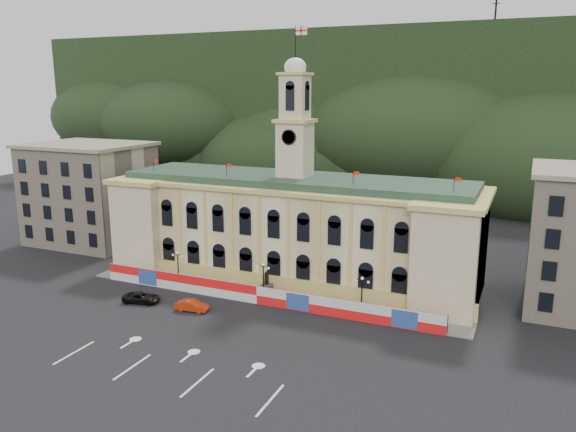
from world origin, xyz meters
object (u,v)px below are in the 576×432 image
at_px(lamp_center, 263,278).
at_px(statue, 267,288).
at_px(red_sedan, 192,306).
at_px(black_suv, 142,298).

bearing_deg(lamp_center, statue, 90.00).
distance_m(red_sedan, black_suv, 7.93).
distance_m(statue, red_sedan, 10.93).
height_order(red_sedan, black_suv, red_sedan).
bearing_deg(lamp_center, red_sedan, -131.11).
bearing_deg(red_sedan, black_suv, 83.50).
relative_size(statue, lamp_center, 0.72).
distance_m(statue, lamp_center, 2.14).
height_order(statue, red_sedan, statue).
relative_size(red_sedan, black_suv, 0.83).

